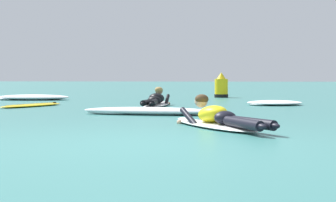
{
  "coord_description": "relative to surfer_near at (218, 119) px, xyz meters",
  "views": [
    {
      "loc": [
        0.86,
        -5.87,
        0.78
      ],
      "look_at": [
        -0.34,
        4.79,
        0.26
      ],
      "focal_mm": 54.83,
      "sensor_mm": 36.0,
      "label": 1
    }
  ],
  "objects": [
    {
      "name": "ground_plane",
      "position": [
        -0.74,
        8.16,
        -0.13
      ],
      "size": [
        120.0,
        120.0,
        0.0
      ],
      "primitive_type": "plane",
      "color": "#387A75"
    },
    {
      "name": "surfer_near",
      "position": [
        0.0,
        0.0,
        0.0
      ],
      "size": [
        1.71,
        2.44,
        0.53
      ],
      "color": "white",
      "rests_on": "ground"
    },
    {
      "name": "surfer_far",
      "position": [
        -1.69,
        5.48,
        -0.0
      ],
      "size": [
        0.62,
        2.66,
        0.54
      ],
      "color": "white",
      "rests_on": "ground"
    },
    {
      "name": "drifting_surfboard",
      "position": [
        -4.82,
        4.94,
        -0.1
      ],
      "size": [
        1.27,
        2.08,
        0.16
      ],
      "color": "yellow",
      "rests_on": "ground"
    },
    {
      "name": "whitewater_front",
      "position": [
        1.43,
        6.37,
        -0.07
      ],
      "size": [
        1.72,
        1.49,
        0.13
      ],
      "color": "white",
      "rests_on": "ground"
    },
    {
      "name": "whitewater_mid_left",
      "position": [
        -6.19,
        8.52,
        -0.05
      ],
      "size": [
        2.46,
        1.31,
        0.18
      ],
      "color": "white",
      "rests_on": "ground"
    },
    {
      "name": "whitewater_mid_right",
      "position": [
        -1.44,
        2.53,
        -0.06
      ],
      "size": [
        2.78,
        0.83,
        0.15
      ],
      "color": "white",
      "rests_on": "ground"
    },
    {
      "name": "channel_marker_buoy",
      "position": [
        -0.05,
        11.17,
        0.22
      ],
      "size": [
        0.51,
        0.51,
        0.92
      ],
      "color": "yellow",
      "rests_on": "ground"
    }
  ]
}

